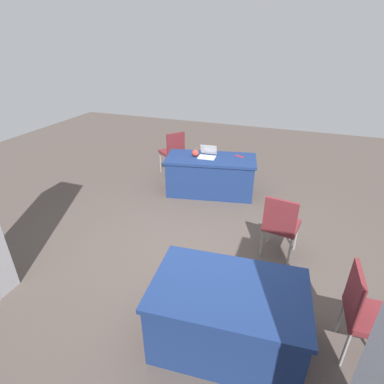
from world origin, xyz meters
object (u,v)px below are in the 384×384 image
(chair_tucked_left, at_px, (173,150))
(scissors_red, at_px, (240,156))
(chair_near_front, at_px, (281,223))
(chair_tucked_right, at_px, (365,311))
(table_foreground, at_px, (210,175))
(laptop_silver, at_px, (207,155))
(table_mid_left, at_px, (227,316))
(yarn_ball, at_px, (195,153))

(chair_tucked_left, relative_size, scissors_red, 5.42)
(chair_near_front, height_order, chair_tucked_left, chair_tucked_left)
(chair_tucked_right, relative_size, scissors_red, 5.32)
(table_foreground, xyz_separation_m, laptop_silver, (0.08, -0.01, 0.40))
(chair_tucked_left, bearing_deg, laptop_silver, -82.42)
(scissors_red, bearing_deg, table_mid_left, -55.02)
(chair_tucked_left, relative_size, yarn_ball, 7.37)
(table_mid_left, height_order, chair_tucked_left, chair_tucked_left)
(table_mid_left, distance_m, chair_tucked_left, 4.26)
(table_mid_left, height_order, laptop_silver, laptop_silver)
(chair_near_front, xyz_separation_m, yarn_ball, (1.74, -1.53, 0.25))
(table_foreground, relative_size, chair_tucked_left, 1.85)
(table_foreground, height_order, chair_tucked_left, chair_tucked_left)
(table_foreground, distance_m, chair_near_front, 2.14)
(chair_near_front, height_order, yarn_ball, chair_near_front)
(table_mid_left, xyz_separation_m, chair_near_front, (-0.33, -1.55, 0.18))
(table_foreground, xyz_separation_m, chair_tucked_right, (-2.29, 2.79, 0.18))
(chair_tucked_right, bearing_deg, yarn_ball, -139.12)
(table_foreground, distance_m, table_mid_left, 3.31)
(table_foreground, height_order, scissors_red, scissors_red)
(table_foreground, xyz_separation_m, chair_tucked_left, (1.02, -0.57, 0.20))
(table_foreground, height_order, chair_tucked_right, chair_tucked_right)
(table_foreground, bearing_deg, chair_near_front, 132.70)
(table_foreground, relative_size, table_mid_left, 1.20)
(table_foreground, bearing_deg, yarn_ball, 7.40)
(yarn_ball, bearing_deg, scissors_red, -160.53)
(laptop_silver, relative_size, scissors_red, 1.86)
(yarn_ball, distance_m, scissors_red, 0.84)
(chair_tucked_right, distance_m, scissors_red, 3.53)
(table_foreground, relative_size, yarn_ball, 13.61)
(table_foreground, height_order, chair_near_front, chair_near_front)
(laptop_silver, xyz_separation_m, scissors_red, (-0.57, -0.23, -0.04))
(laptop_silver, height_order, yarn_ball, laptop_silver)
(table_mid_left, bearing_deg, yarn_ball, -65.35)
(yarn_ball, bearing_deg, chair_tucked_right, 133.31)
(chair_near_front, relative_size, chair_tucked_right, 1.00)
(table_mid_left, height_order, yarn_ball, yarn_ball)
(laptop_silver, relative_size, yarn_ball, 2.53)
(table_foreground, bearing_deg, chair_tucked_left, -29.18)
(chair_near_front, relative_size, yarn_ball, 7.20)
(chair_tucked_right, xyz_separation_m, yarn_ball, (2.59, -2.75, 0.24))
(chair_tucked_left, bearing_deg, table_mid_left, -111.62)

